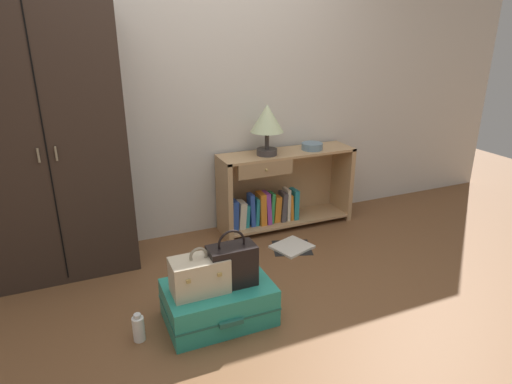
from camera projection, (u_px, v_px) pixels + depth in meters
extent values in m
plane|color=brown|center=(271.00, 327.00, 2.61)|extent=(9.00, 9.00, 0.00)
cube|color=beige|center=(191.00, 77.00, 3.44)|extent=(6.40, 0.10, 2.60)
cube|color=#33261E|center=(48.00, 146.00, 2.92)|extent=(0.98, 0.45, 1.85)
cube|color=black|center=(47.00, 154.00, 2.72)|extent=(0.01, 0.01, 1.75)
cylinder|color=gray|center=(38.00, 155.00, 2.69)|extent=(0.01, 0.01, 0.09)
cylinder|color=gray|center=(56.00, 154.00, 2.73)|extent=(0.01, 0.01, 0.09)
cube|color=tan|center=(224.00, 199.00, 3.63)|extent=(0.04, 0.32, 0.68)
cube|color=tan|center=(342.00, 181.00, 4.06)|extent=(0.04, 0.32, 0.68)
cube|color=tan|center=(287.00, 153.00, 3.73)|extent=(1.19, 0.32, 0.02)
cube|color=tan|center=(285.00, 219.00, 3.94)|extent=(1.11, 0.32, 0.02)
cube|color=tan|center=(278.00, 184.00, 3.98)|extent=(1.11, 0.01, 0.66)
cube|color=#A68259|center=(266.00, 169.00, 3.53)|extent=(0.47, 0.02, 0.12)
sphere|color=#9E844C|center=(267.00, 170.00, 3.51)|extent=(0.02, 0.02, 0.02)
cube|color=#2D51B2|center=(234.00, 215.00, 3.69)|extent=(0.06, 0.11, 0.25)
cube|color=beige|center=(241.00, 215.00, 3.71)|extent=(0.07, 0.13, 0.24)
cube|color=teal|center=(246.00, 216.00, 3.74)|extent=(0.04, 0.09, 0.20)
cube|color=#2D51B2|center=(251.00, 210.00, 3.74)|extent=(0.05, 0.09, 0.29)
cube|color=teal|center=(256.00, 211.00, 3.77)|extent=(0.04, 0.09, 0.24)
cube|color=orange|center=(261.00, 208.00, 3.78)|extent=(0.06, 0.13, 0.28)
cube|color=purple|center=(267.00, 207.00, 3.79)|extent=(0.06, 0.13, 0.29)
cube|color=green|center=(271.00, 207.00, 3.81)|extent=(0.05, 0.11, 0.27)
cube|color=orange|center=(276.00, 209.00, 3.84)|extent=(0.07, 0.09, 0.23)
cube|color=#4C474C|center=(282.00, 206.00, 3.85)|extent=(0.06, 0.13, 0.26)
cube|color=beige|center=(286.00, 204.00, 3.86)|extent=(0.03, 0.12, 0.29)
cube|color=orange|center=(290.00, 206.00, 3.89)|extent=(0.04, 0.11, 0.23)
cube|color=teal|center=(294.00, 204.00, 3.90)|extent=(0.04, 0.13, 0.27)
cylinder|color=#3D3838|center=(267.00, 152.00, 3.62)|extent=(0.17, 0.17, 0.05)
cylinder|color=#3D3838|center=(267.00, 140.00, 3.59)|extent=(0.04, 0.04, 0.14)
cone|color=beige|center=(267.00, 118.00, 3.52)|extent=(0.27, 0.27, 0.22)
cylinder|color=slate|center=(312.00, 146.00, 3.77)|extent=(0.18, 0.18, 0.06)
cube|color=teal|center=(219.00, 302.00, 2.64)|extent=(0.63, 0.42, 0.24)
cube|color=#235E52|center=(219.00, 302.00, 2.64)|extent=(0.63, 0.42, 0.01)
cube|color=#235E52|center=(231.00, 323.00, 2.45)|extent=(0.14, 0.02, 0.03)
cube|color=beige|center=(200.00, 275.00, 2.50)|extent=(0.32, 0.18, 0.21)
torus|color=gray|center=(199.00, 256.00, 2.45)|extent=(0.11, 0.02, 0.11)
cube|color=tan|center=(188.00, 281.00, 2.37)|extent=(0.02, 0.01, 0.02)
cube|color=tan|center=(220.00, 275.00, 2.43)|extent=(0.02, 0.01, 0.02)
cube|color=black|center=(232.00, 265.00, 2.56)|extent=(0.28, 0.15, 0.25)
torus|color=black|center=(232.00, 243.00, 2.51)|extent=(0.17, 0.01, 0.17)
cylinder|color=white|center=(139.00, 329.00, 2.47)|extent=(0.07, 0.07, 0.15)
cylinder|color=silver|center=(137.00, 316.00, 2.44)|extent=(0.04, 0.04, 0.02)
cube|color=white|center=(292.00, 247.00, 3.54)|extent=(0.35, 0.33, 0.02)
cube|color=black|center=(292.00, 248.00, 3.54)|extent=(0.37, 0.35, 0.01)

